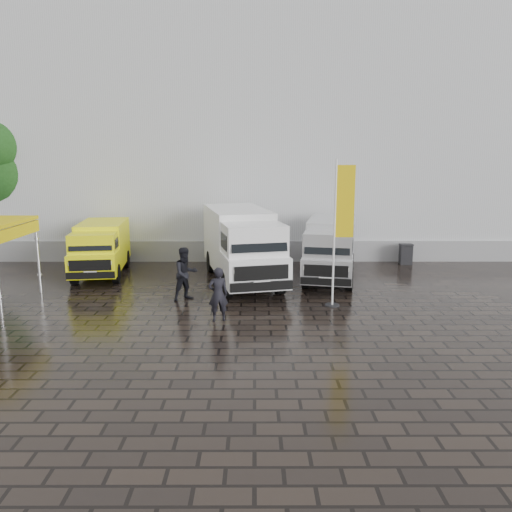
{
  "coord_description": "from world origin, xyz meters",
  "views": [
    {
      "loc": [
        -1.4,
        -15.74,
        4.98
      ],
      "look_at": [
        -1.36,
        2.2,
        1.41
      ],
      "focal_mm": 35.0,
      "sensor_mm": 36.0,
      "label": 1
    }
  ],
  "objects_px": {
    "person_tent": "(186,274)",
    "person_front": "(218,294)",
    "van_silver": "(330,250)",
    "flagpole": "(340,226)",
    "van_white": "(242,247)",
    "wheelie_bin": "(406,254)",
    "van_yellow": "(101,250)"
  },
  "relations": [
    {
      "from": "person_tent",
      "to": "person_front",
      "type": "bearing_deg",
      "value": -96.51
    },
    {
      "from": "person_front",
      "to": "person_tent",
      "type": "xyz_separation_m",
      "value": [
        -1.31,
        2.34,
        0.1
      ]
    },
    {
      "from": "van_silver",
      "to": "flagpole",
      "type": "height_order",
      "value": "flagpole"
    },
    {
      "from": "flagpole",
      "to": "van_white",
      "type": "bearing_deg",
      "value": 134.85
    },
    {
      "from": "flagpole",
      "to": "person_front",
      "type": "relative_size",
      "value": 2.91
    },
    {
      "from": "van_white",
      "to": "wheelie_bin",
      "type": "distance_m",
      "value": 8.42
    },
    {
      "from": "flagpole",
      "to": "wheelie_bin",
      "type": "relative_size",
      "value": 5.09
    },
    {
      "from": "flagpole",
      "to": "person_front",
      "type": "distance_m",
      "value": 4.66
    },
    {
      "from": "van_white",
      "to": "wheelie_bin",
      "type": "height_order",
      "value": "van_white"
    },
    {
      "from": "person_tent",
      "to": "van_silver",
      "type": "bearing_deg",
      "value": -6.27
    },
    {
      "from": "flagpole",
      "to": "wheelie_bin",
      "type": "distance_m",
      "value": 8.31
    },
    {
      "from": "van_silver",
      "to": "person_front",
      "type": "distance_m",
      "value": 6.95
    },
    {
      "from": "van_white",
      "to": "wheelie_bin",
      "type": "relative_size",
      "value": 6.87
    },
    {
      "from": "wheelie_bin",
      "to": "van_yellow",
      "type": "bearing_deg",
      "value": -166.49
    },
    {
      "from": "van_white",
      "to": "van_silver",
      "type": "bearing_deg",
      "value": -4.44
    },
    {
      "from": "person_front",
      "to": "person_tent",
      "type": "bearing_deg",
      "value": -74.21
    },
    {
      "from": "van_yellow",
      "to": "person_front",
      "type": "height_order",
      "value": "van_yellow"
    },
    {
      "from": "van_yellow",
      "to": "van_white",
      "type": "relative_size",
      "value": 0.72
    },
    {
      "from": "van_yellow",
      "to": "van_white",
      "type": "distance_m",
      "value": 6.16
    },
    {
      "from": "flagpole",
      "to": "wheelie_bin",
      "type": "height_order",
      "value": "flagpole"
    },
    {
      "from": "wheelie_bin",
      "to": "person_tent",
      "type": "xyz_separation_m",
      "value": [
        -9.57,
        -5.99,
        0.46
      ]
    },
    {
      "from": "van_white",
      "to": "flagpole",
      "type": "relative_size",
      "value": 1.35
    },
    {
      "from": "van_silver",
      "to": "wheelie_bin",
      "type": "height_order",
      "value": "van_silver"
    },
    {
      "from": "person_tent",
      "to": "flagpole",
      "type": "bearing_deg",
      "value": -43.91
    },
    {
      "from": "van_yellow",
      "to": "wheelie_bin",
      "type": "distance_m",
      "value": 13.88
    },
    {
      "from": "van_yellow",
      "to": "wheelie_bin",
      "type": "bearing_deg",
      "value": 2.09
    },
    {
      "from": "flagpole",
      "to": "person_front",
      "type": "bearing_deg",
      "value": -158.14
    },
    {
      "from": "van_yellow",
      "to": "flagpole",
      "type": "distance_m",
      "value": 10.55
    },
    {
      "from": "van_yellow",
      "to": "flagpole",
      "type": "bearing_deg",
      "value": -32.87
    },
    {
      "from": "van_silver",
      "to": "wheelie_bin",
      "type": "xyz_separation_m",
      "value": [
        4.0,
        2.84,
        -0.73
      ]
    },
    {
      "from": "van_yellow",
      "to": "person_tent",
      "type": "distance_m",
      "value": 5.6
    },
    {
      "from": "van_white",
      "to": "van_silver",
      "type": "relative_size",
      "value": 1.19
    }
  ]
}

